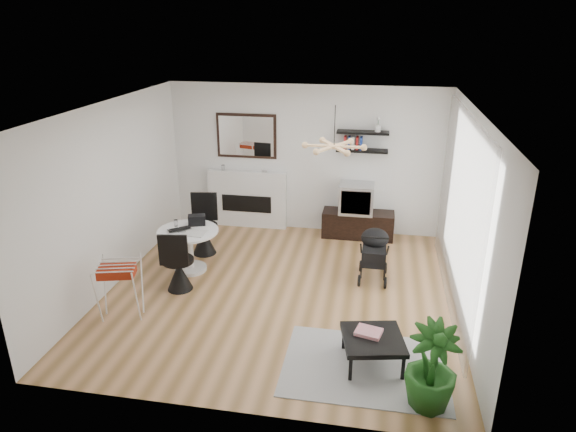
% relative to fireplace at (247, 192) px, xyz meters
% --- Properties ---
extents(floor, '(5.00, 5.00, 0.00)m').
position_rel_fireplace_xyz_m(floor, '(1.10, -2.42, -0.69)').
color(floor, olive).
rests_on(floor, ground).
extents(ceiling, '(5.00, 5.00, 0.00)m').
position_rel_fireplace_xyz_m(ceiling, '(1.10, -2.42, 2.01)').
color(ceiling, white).
rests_on(ceiling, wall_back).
extents(wall_back, '(5.00, 0.00, 5.00)m').
position_rel_fireplace_xyz_m(wall_back, '(1.10, 0.08, 0.66)').
color(wall_back, white).
rests_on(wall_back, floor).
extents(wall_left, '(0.00, 5.00, 5.00)m').
position_rel_fireplace_xyz_m(wall_left, '(-1.40, -2.42, 0.66)').
color(wall_left, white).
rests_on(wall_left, floor).
extents(wall_right, '(0.00, 5.00, 5.00)m').
position_rel_fireplace_xyz_m(wall_right, '(3.60, -2.42, 0.66)').
color(wall_right, white).
rests_on(wall_right, floor).
extents(sheer_curtain, '(0.04, 3.60, 2.60)m').
position_rel_fireplace_xyz_m(sheer_curtain, '(3.50, -2.22, 0.66)').
color(sheer_curtain, white).
rests_on(sheer_curtain, wall_right).
extents(fireplace, '(1.50, 0.17, 2.16)m').
position_rel_fireplace_xyz_m(fireplace, '(0.00, 0.00, 0.00)').
color(fireplace, white).
rests_on(fireplace, floor).
extents(shelf_lower, '(0.90, 0.25, 0.04)m').
position_rel_fireplace_xyz_m(shelf_lower, '(2.11, -0.05, 0.91)').
color(shelf_lower, black).
rests_on(shelf_lower, wall_back).
extents(shelf_upper, '(0.90, 0.25, 0.04)m').
position_rel_fireplace_xyz_m(shelf_upper, '(2.11, -0.05, 1.23)').
color(shelf_upper, black).
rests_on(shelf_upper, wall_back).
extents(pendant_lamp, '(0.90, 0.90, 0.10)m').
position_rel_fireplace_xyz_m(pendant_lamp, '(1.80, -2.12, 1.46)').
color(pendant_lamp, '#DEAE75').
rests_on(pendant_lamp, ceiling).
extents(tv_console, '(1.29, 0.45, 0.48)m').
position_rel_fireplace_xyz_m(tv_console, '(2.11, -0.16, -0.44)').
color(tv_console, black).
rests_on(tv_console, floor).
extents(crt_tv, '(0.61, 0.53, 0.53)m').
position_rel_fireplace_xyz_m(crt_tv, '(2.07, -0.16, 0.06)').
color(crt_tv, '#B5B5B7').
rests_on(crt_tv, tv_console).
extents(dining_table, '(0.95, 0.95, 0.69)m').
position_rel_fireplace_xyz_m(dining_table, '(-0.44, -1.98, -0.23)').
color(dining_table, white).
rests_on(dining_table, floor).
extents(laptop, '(0.42, 0.40, 0.03)m').
position_rel_fireplace_xyz_m(laptop, '(-0.54, -2.06, 0.02)').
color(laptop, black).
rests_on(laptop, dining_table).
extents(black_bag, '(0.31, 0.24, 0.16)m').
position_rel_fireplace_xyz_m(black_bag, '(-0.38, -1.75, 0.09)').
color(black_bag, black).
rests_on(black_bag, dining_table).
extents(newspaper, '(0.37, 0.31, 0.01)m').
position_rel_fireplace_xyz_m(newspaper, '(-0.30, -2.09, 0.01)').
color(newspaper, silver).
rests_on(newspaper, dining_table).
extents(drinking_glass, '(0.06, 0.06, 0.10)m').
position_rel_fireplace_xyz_m(drinking_glass, '(-0.68, -1.86, 0.06)').
color(drinking_glass, white).
rests_on(drinking_glass, dining_table).
extents(chair_far, '(0.50, 0.52, 1.02)m').
position_rel_fireplace_xyz_m(chair_far, '(-0.43, -1.32, -0.36)').
color(chair_far, black).
rests_on(chair_far, floor).
extents(chair_near, '(0.47, 0.48, 0.96)m').
position_rel_fireplace_xyz_m(chair_near, '(-0.38, -2.61, -0.38)').
color(chair_near, black).
rests_on(chair_near, floor).
extents(drying_rack, '(0.64, 0.62, 0.80)m').
position_rel_fireplace_xyz_m(drying_rack, '(-0.86, -3.46, -0.26)').
color(drying_rack, white).
rests_on(drying_rack, floor).
extents(stroller, '(0.44, 0.72, 0.87)m').
position_rel_fireplace_xyz_m(stroller, '(2.43, -1.72, -0.31)').
color(stroller, black).
rests_on(stroller, floor).
extents(rug, '(1.88, 1.36, 0.01)m').
position_rel_fireplace_xyz_m(rug, '(2.40, -3.96, -0.68)').
color(rug, '#9E9E9E').
rests_on(rug, floor).
extents(coffee_table, '(0.81, 0.81, 0.35)m').
position_rel_fireplace_xyz_m(coffee_table, '(2.47, -3.88, -0.36)').
color(coffee_table, black).
rests_on(coffee_table, rug).
extents(magazines, '(0.34, 0.30, 0.04)m').
position_rel_fireplace_xyz_m(magazines, '(2.42, -3.81, -0.30)').
color(magazines, '#E03852').
rests_on(magazines, coffee_table).
extents(potted_plant, '(0.66, 0.66, 0.96)m').
position_rel_fireplace_xyz_m(potted_plant, '(3.06, -4.47, -0.20)').
color(potted_plant, '#1C5217').
rests_on(potted_plant, floor).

